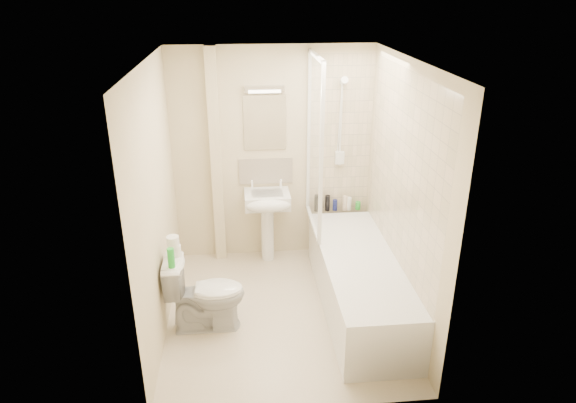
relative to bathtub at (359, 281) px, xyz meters
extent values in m
plane|color=beige|center=(-0.75, -0.03, -0.29)|extent=(2.50, 2.50, 0.00)
cube|color=beige|center=(-0.75, 1.22, 0.91)|extent=(2.20, 0.02, 2.40)
cube|color=beige|center=(-1.85, -0.03, 0.91)|extent=(0.02, 2.50, 2.40)
cube|color=beige|center=(0.35, -0.03, 0.91)|extent=(0.02, 2.50, 2.40)
cube|color=white|center=(-0.75, -0.03, 2.11)|extent=(2.20, 2.50, 0.02)
cube|color=beige|center=(0.00, 1.21, 1.14)|extent=(0.70, 0.01, 1.75)
cube|color=beige|center=(0.34, 0.00, 1.14)|extent=(0.01, 2.10, 1.75)
cube|color=beige|center=(-1.37, 1.16, 0.91)|extent=(0.12, 0.12, 2.40)
cube|color=beige|center=(-0.83, 1.21, 0.74)|extent=(0.60, 0.02, 0.30)
cube|color=white|center=(-0.83, 1.21, 1.29)|extent=(0.46, 0.01, 0.60)
cube|color=silver|center=(-0.83, 1.18, 1.66)|extent=(0.42, 0.07, 0.07)
cube|color=white|center=(0.00, 0.00, -0.01)|extent=(0.70, 2.10, 0.55)
cube|color=white|center=(0.00, 0.00, 0.21)|extent=(0.56, 1.96, 0.05)
cube|color=white|center=(-0.35, 0.77, 1.16)|extent=(0.01, 0.90, 1.80)
cube|color=white|center=(-0.35, 1.20, 1.16)|extent=(0.04, 0.04, 1.80)
cube|color=white|center=(-0.35, 0.32, 1.16)|extent=(0.04, 0.04, 1.80)
cube|color=white|center=(-0.35, 0.77, 2.04)|extent=(0.04, 0.90, 0.04)
cube|color=white|center=(-0.35, 0.77, 0.28)|extent=(0.04, 0.90, 0.03)
cylinder|color=white|center=(0.00, 1.18, 1.26)|extent=(0.02, 0.02, 0.90)
cylinder|color=white|center=(0.00, 1.18, 0.81)|extent=(0.05, 0.05, 0.02)
cylinder|color=white|center=(0.00, 1.18, 1.71)|extent=(0.05, 0.05, 0.02)
cylinder|color=white|center=(0.00, 1.12, 1.74)|extent=(0.08, 0.11, 0.11)
cube|color=white|center=(0.00, 1.18, 0.88)|extent=(0.10, 0.05, 0.14)
cylinder|color=white|center=(-0.02, 1.16, 1.31)|extent=(0.01, 0.13, 0.84)
cylinder|color=white|center=(-0.83, 1.05, 0.05)|extent=(0.14, 0.14, 0.67)
cube|color=white|center=(-0.83, 1.02, 0.47)|extent=(0.50, 0.38, 0.15)
ellipsoid|color=white|center=(-0.83, 0.85, 0.47)|extent=(0.50, 0.21, 0.15)
cube|color=silver|center=(-0.83, 1.02, 0.53)|extent=(0.34, 0.25, 0.04)
cylinder|color=white|center=(-0.99, 1.13, 0.60)|extent=(0.03, 0.03, 0.10)
cylinder|color=white|center=(-0.67, 1.13, 0.60)|extent=(0.03, 0.03, 0.10)
sphere|color=white|center=(-0.99, 1.13, 0.65)|extent=(0.04, 0.04, 0.04)
sphere|color=white|center=(-0.67, 1.13, 0.65)|extent=(0.04, 0.04, 0.04)
cylinder|color=black|center=(-0.25, 1.13, 0.36)|extent=(0.06, 0.06, 0.19)
cylinder|color=black|center=(-0.13, 1.13, 0.35)|extent=(0.05, 0.05, 0.19)
cylinder|color=navy|center=(-0.04, 1.13, 0.33)|extent=(0.05, 0.05, 0.13)
cylinder|color=beige|center=(0.08, 1.13, 0.35)|extent=(0.06, 0.06, 0.17)
cylinder|color=white|center=(0.12, 1.13, 0.34)|extent=(0.06, 0.06, 0.15)
cylinder|color=green|center=(0.23, 1.13, 0.31)|extent=(0.06, 0.06, 0.09)
imported|color=white|center=(-1.47, -0.17, 0.07)|extent=(0.41, 0.71, 0.72)
cylinder|color=white|center=(-1.72, -0.09, 0.48)|extent=(0.10, 0.10, 0.10)
cylinder|color=white|center=(-1.73, -0.10, 0.58)|extent=(0.11, 0.11, 0.09)
cylinder|color=green|center=(-1.73, -0.29, 0.52)|extent=(0.06, 0.06, 0.18)
camera|label=1|loc=(-1.11, -4.21, 2.68)|focal=32.00mm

